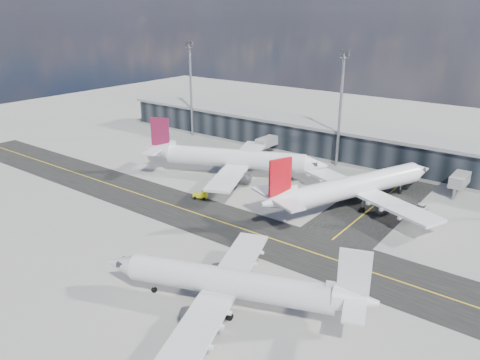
{
  "coord_description": "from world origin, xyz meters",
  "views": [
    {
      "loc": [
        49.28,
        -57.89,
        38.01
      ],
      "look_at": [
        -4.96,
        13.59,
        5.0
      ],
      "focal_mm": 35.0,
      "sensor_mm": 36.0,
      "label": 1
    }
  ],
  "objects_px": {
    "airliner_af": "(232,159)",
    "airliner_near": "(233,284)",
    "baggage_tug": "(202,195)",
    "service_van": "(420,208)",
    "airliner_redtail": "(354,187)"
  },
  "relations": [
    {
      "from": "airliner_af",
      "to": "airliner_redtail",
      "type": "bearing_deg",
      "value": 67.71
    },
    {
      "from": "airliner_redtail",
      "to": "airliner_near",
      "type": "bearing_deg",
      "value": -64.74
    },
    {
      "from": "baggage_tug",
      "to": "airliner_near",
      "type": "bearing_deg",
      "value": 24.21
    },
    {
      "from": "airliner_af",
      "to": "airliner_near",
      "type": "xyz_separation_m",
      "value": [
        32.58,
        -41.47,
        -0.7
      ]
    },
    {
      "from": "airliner_af",
      "to": "airliner_near",
      "type": "distance_m",
      "value": 52.74
    },
    {
      "from": "airliner_near",
      "to": "baggage_tug",
      "type": "relative_size",
      "value": 10.95
    },
    {
      "from": "baggage_tug",
      "to": "airliner_redtail",
      "type": "bearing_deg",
      "value": 96.04
    },
    {
      "from": "baggage_tug",
      "to": "airliner_af",
      "type": "bearing_deg",
      "value": 170.0
    },
    {
      "from": "airliner_af",
      "to": "service_van",
      "type": "distance_m",
      "value": 43.2
    },
    {
      "from": "service_van",
      "to": "baggage_tug",
      "type": "bearing_deg",
      "value": -146.58
    },
    {
      "from": "baggage_tug",
      "to": "service_van",
      "type": "xyz_separation_m",
      "value": [
        38.86,
        21.64,
        -0.3
      ]
    },
    {
      "from": "airliner_af",
      "to": "service_van",
      "type": "bearing_deg",
      "value": 75.92
    },
    {
      "from": "airliner_af",
      "to": "service_van",
      "type": "xyz_separation_m",
      "value": [
        42.58,
        6.3,
        -3.74
      ]
    },
    {
      "from": "airliner_near",
      "to": "airliner_af",
      "type": "bearing_deg",
      "value": 18.11
    },
    {
      "from": "baggage_tug",
      "to": "service_van",
      "type": "distance_m",
      "value": 44.48
    }
  ]
}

